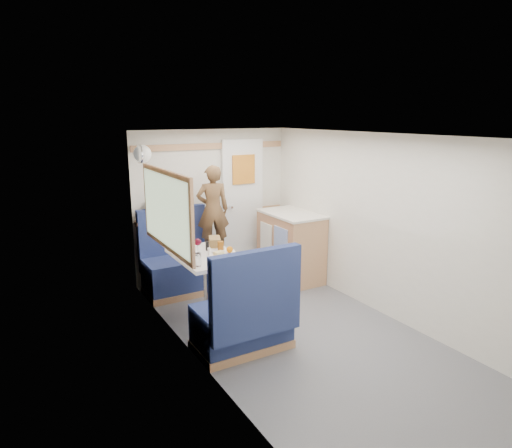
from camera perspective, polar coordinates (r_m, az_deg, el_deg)
floor at (r=4.71m, az=6.61°, el=-14.22°), size 4.50×4.50×0.00m
ceiling at (r=4.18m, az=7.37°, el=10.86°), size 4.50×4.50×0.00m
wall_back at (r=6.24m, az=-5.44°, el=2.51°), size 2.20×0.02×2.00m
wall_left at (r=3.81m, az=-6.49°, el=-4.71°), size 0.02×4.50×2.00m
wall_right at (r=5.06m, az=17.03°, el=-0.64°), size 0.02×4.50×2.00m
oak_trim_low at (r=6.25m, az=-5.34°, el=1.13°), size 2.15×0.02×0.08m
oak_trim_high at (r=6.12m, az=-5.53°, el=9.67°), size 2.15×0.02×0.08m
side_window at (r=4.66m, az=-11.24°, el=1.67°), size 0.04×1.30×0.72m
rear_door at (r=6.41m, az=-1.65°, el=2.61°), size 0.62×0.12×1.86m
dinette_table at (r=4.99m, az=-6.18°, el=-5.51°), size 0.62×0.92×0.72m
bench_far at (r=5.83m, az=-9.55°, el=-5.52°), size 0.90×0.59×1.05m
bench_near at (r=4.37m, az=-1.42°, el=-12.08°), size 0.90×0.59×1.05m
ledge at (r=5.91m, az=-10.64°, el=0.53°), size 0.90×0.14×0.04m
dome_light at (r=5.40m, az=-14.02°, el=8.51°), size 0.20×0.20×0.20m
galley_counter at (r=6.15m, az=4.35°, el=-2.73°), size 0.57×0.92×0.92m
person at (r=5.79m, az=-5.42°, el=1.80°), size 0.47×0.37×1.13m
duffel_bag at (r=5.87m, az=-11.05°, el=1.77°), size 0.50×0.27×0.23m
tray at (r=4.88m, az=-3.78°, el=-3.89°), size 0.31×0.36×0.02m
orange_fruit at (r=4.92m, az=-3.31°, el=-3.20°), size 0.07×0.07×0.07m
cheese_block at (r=4.85m, az=-4.67°, el=-3.65°), size 0.12×0.09×0.04m
wine_glass at (r=4.95m, az=-7.30°, el=-2.34°), size 0.08×0.08×0.17m
tumbler_left at (r=4.57m, az=-7.30°, el=-4.55°), size 0.07×0.07×0.11m
beer_glass at (r=5.04m, az=-4.45°, el=-2.77°), size 0.07×0.07×0.11m
pepper_grinder at (r=5.07m, az=-6.11°, el=-2.77°), size 0.04×0.04×0.10m
salt_grinder at (r=4.90m, az=-5.88°, el=-3.45°), size 0.03×0.03×0.08m
bread_loaf at (r=5.25m, az=-5.18°, el=-2.20°), size 0.20×0.26×0.10m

